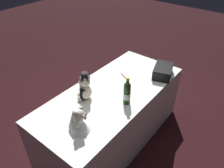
# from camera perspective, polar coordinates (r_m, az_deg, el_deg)

# --- Properties ---
(ground_plane) EXTENTS (12.00, 12.00, 0.00)m
(ground_plane) POSITION_cam_1_polar(r_m,az_deg,el_deg) (2.88, 0.00, -13.32)
(ground_plane) COLOR black
(reception_table) EXTENTS (1.82, 0.81, 0.71)m
(reception_table) POSITION_cam_1_polar(r_m,az_deg,el_deg) (2.62, 0.00, -8.17)
(reception_table) COLOR white
(reception_table) RESTS_ON ground_plane
(teddy_bear_groom) EXTENTS (0.16, 0.16, 0.31)m
(teddy_bear_groom) POSITION_cam_1_polar(r_m,az_deg,el_deg) (2.24, -7.09, -1.21)
(teddy_bear_groom) COLOR beige
(teddy_bear_groom) RESTS_ON reception_table
(teddy_bear_bride) EXTENTS (0.19, 0.23, 0.25)m
(teddy_bear_bride) POSITION_cam_1_polar(r_m,az_deg,el_deg) (1.93, -8.80, -9.37)
(teddy_bear_bride) COLOR white
(teddy_bear_bride) RESTS_ON reception_table
(champagne_bottle) EXTENTS (0.07, 0.07, 0.31)m
(champagne_bottle) POSITION_cam_1_polar(r_m,az_deg,el_deg) (2.17, 3.92, -2.24)
(champagne_bottle) COLOR #183910
(champagne_bottle) RESTS_ON reception_table
(signing_pen) EXTENTS (0.06, 0.12, 0.01)m
(signing_pen) POSITION_cam_1_polar(r_m,az_deg,el_deg) (2.63, 3.06, 2.03)
(signing_pen) COLOR maroon
(signing_pen) RESTS_ON reception_table
(gift_case_black) EXTENTS (0.35, 0.28, 0.13)m
(gift_case_black) POSITION_cam_1_polar(r_m,az_deg,el_deg) (2.68, 13.05, 3.29)
(gift_case_black) COLOR black
(gift_case_black) RESTS_ON reception_table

